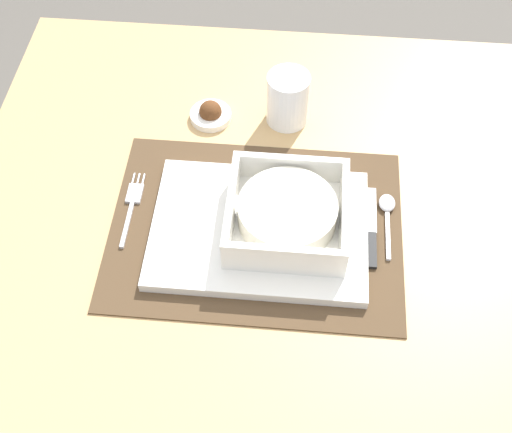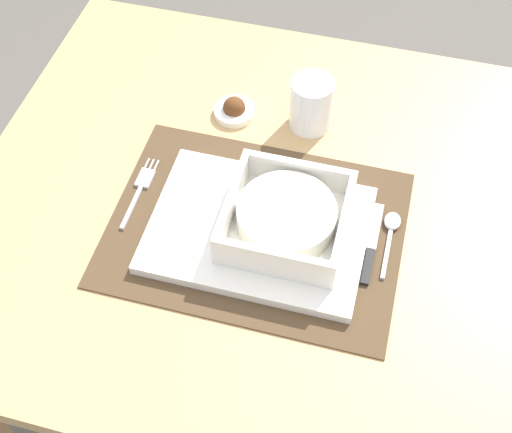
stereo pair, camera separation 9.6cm
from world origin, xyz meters
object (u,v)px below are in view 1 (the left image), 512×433
at_px(fork, 132,203).
at_px(spoon, 387,210).
at_px(condiment_saucer, 211,114).
at_px(drinking_glass, 288,101).
at_px(butter_knife, 372,232).
at_px(porridge_bowl, 287,214).
at_px(dining_table, 255,240).
at_px(bread_knife, 356,239).

height_order(fork, spoon, spoon).
height_order(spoon, condiment_saucer, condiment_saucer).
distance_m(fork, spoon, 0.37).
bearing_deg(drinking_glass, butter_knife, -58.46).
height_order(porridge_bowl, butter_knife, porridge_bowl).
bearing_deg(butter_knife, fork, 175.28).
bearing_deg(spoon, condiment_saucer, 150.45).
relative_size(dining_table, bread_knife, 6.45).
bearing_deg(condiment_saucer, fork, -116.19).
height_order(porridge_bowl, bread_knife, porridge_bowl).
bearing_deg(porridge_bowl, drinking_glass, 93.24).
height_order(fork, condiment_saucer, condiment_saucer).
relative_size(dining_table, porridge_bowl, 5.26).
xyz_separation_m(dining_table, fork, (-0.18, -0.02, 0.11)).
height_order(dining_table, bread_knife, bread_knife).
xyz_separation_m(porridge_bowl, drinking_glass, (-0.01, 0.23, -0.00)).
distance_m(dining_table, butter_knife, 0.21).
bearing_deg(porridge_bowl, condiment_saucer, 122.39).
relative_size(dining_table, spoon, 7.69).
xyz_separation_m(dining_table, porridge_bowl, (0.05, -0.05, 0.15)).
bearing_deg(drinking_glass, spoon, -48.73).
bearing_deg(butter_knife, bread_knife, -148.51).
bearing_deg(fork, bread_knife, -4.54).
xyz_separation_m(spoon, condiment_saucer, (-0.28, 0.17, 0.00)).
relative_size(fork, butter_knife, 0.97).
relative_size(spoon, condiment_saucer, 1.70).
distance_m(dining_table, condiment_saucer, 0.22).
bearing_deg(butter_knife, condiment_saucer, 139.82).
distance_m(dining_table, fork, 0.21).
distance_m(bread_knife, drinking_glass, 0.26).
bearing_deg(spoon, drinking_glass, 132.75).
bearing_deg(porridge_bowl, spoon, 17.71).
xyz_separation_m(porridge_bowl, bread_knife, (0.10, -0.01, -0.04)).
relative_size(butter_knife, condiment_saucer, 2.09).
height_order(fork, drinking_glass, drinking_glass).
height_order(porridge_bowl, drinking_glass, drinking_glass).
distance_m(porridge_bowl, spoon, 0.16).
xyz_separation_m(dining_table, drinking_glass, (0.04, 0.17, 0.14)).
height_order(butter_knife, drinking_glass, drinking_glass).
bearing_deg(bread_knife, drinking_glass, 117.33).
xyz_separation_m(spoon, butter_knife, (-0.02, -0.04, -0.00)).
relative_size(dining_table, drinking_glass, 9.88).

